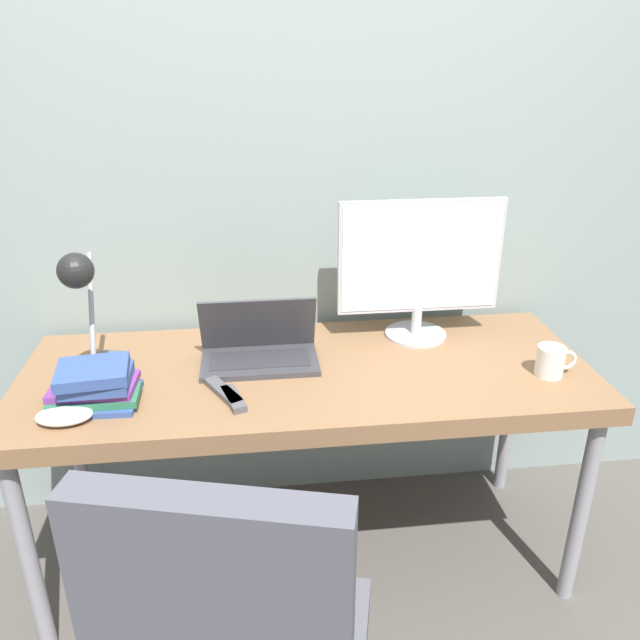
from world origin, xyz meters
The scene contains 11 objects.
ground_plane centered at (0.00, 0.00, 0.00)m, with size 12.00×12.00×0.00m, color #514C47.
wall_back centered at (0.00, 0.76, 1.30)m, with size 8.00×0.05×2.60m.
desk centered at (0.00, 0.35, 0.70)m, with size 1.80×0.70×0.77m.
laptop centered at (-0.15, 0.41, 0.81)m, with size 0.37×0.21×0.21m.
monitor centered at (0.40, 0.55, 1.03)m, with size 0.56×0.21×0.48m.
desk_lamp centered at (-0.64, 0.33, 1.03)m, with size 0.16×0.30×0.43m.
book_stack centered at (-0.62, 0.21, 0.83)m, with size 0.25×0.21×0.12m.
tv_remote centered at (-0.23, 0.17, 0.78)m, with size 0.08×0.15×0.02m.
media_remote centered at (-0.26, 0.21, 0.78)m, with size 0.12×0.17×0.02m.
mug centered at (0.74, 0.22, 0.81)m, with size 0.13×0.09×0.10m.
game_controller centered at (-0.69, 0.12, 0.79)m, with size 0.15×0.10×0.04m.
Camera 1 is at (-0.17, -1.40, 1.70)m, focal length 35.00 mm.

